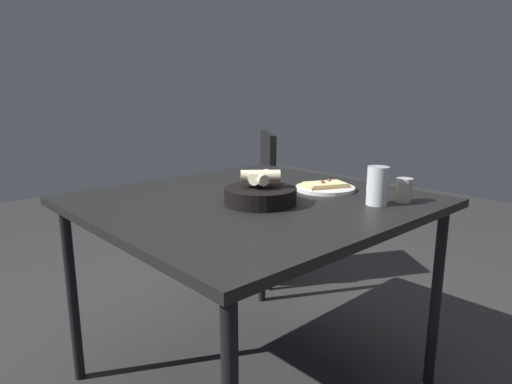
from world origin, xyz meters
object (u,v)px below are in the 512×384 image
at_px(bread_basket, 260,193).
at_px(dining_table, 253,213).
at_px(pepper_shaker, 404,191).
at_px(beer_glass, 377,188).
at_px(pizza_plate, 325,187).
at_px(chair_near, 249,197).

bearing_deg(bread_basket, dining_table, -25.08).
relative_size(dining_table, pepper_shaker, 13.44).
bearing_deg(beer_glass, pizza_plate, -11.54).
xyz_separation_m(bread_basket, beer_glass, (-0.28, -0.29, 0.02)).
bearing_deg(dining_table, pizza_plate, -107.53).
distance_m(dining_table, beer_glass, 0.46).
relative_size(bread_basket, beer_glass, 1.90).
distance_m(dining_table, chair_near, 1.03).
height_order(pizza_plate, chair_near, chair_near).
height_order(bread_basket, beer_glass, beer_glass).
bearing_deg(chair_near, pepper_shaker, 165.18).
bearing_deg(bread_basket, pepper_shaker, -129.67).
xyz_separation_m(beer_glass, pepper_shaker, (-0.04, -0.11, -0.02)).
height_order(dining_table, beer_glass, beer_glass).
xyz_separation_m(pizza_plate, pepper_shaker, (-0.31, -0.05, 0.03)).
xyz_separation_m(bread_basket, chair_near, (0.85, -0.70, -0.28)).
xyz_separation_m(beer_glass, chair_near, (1.13, -0.42, -0.30)).
distance_m(dining_table, bread_basket, 0.13).
distance_m(pizza_plate, pepper_shaker, 0.31).
bearing_deg(dining_table, bread_basket, 154.92).
bearing_deg(chair_near, beer_glass, 159.83).
distance_m(bread_basket, pepper_shaker, 0.51).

